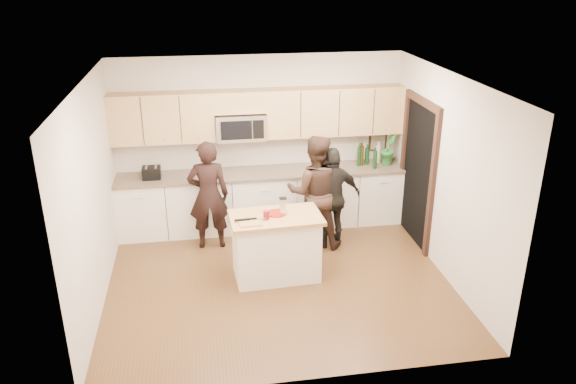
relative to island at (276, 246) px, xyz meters
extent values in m
plane|color=#52361C|center=(0.01, -0.10, -0.45)|extent=(4.50, 4.50, 0.00)
cube|color=#C0B3A4|center=(0.01, 1.90, 0.90)|extent=(4.50, 0.02, 2.70)
cube|color=#C0B3A4|center=(0.01, -2.10, 0.90)|extent=(4.50, 0.02, 2.70)
cube|color=#C0B3A4|center=(-2.24, -0.10, 0.90)|extent=(0.02, 4.00, 2.70)
cube|color=#C0B3A4|center=(2.26, -0.10, 0.90)|extent=(0.02, 4.00, 2.70)
cube|color=white|center=(0.01, -0.10, 2.25)|extent=(4.50, 4.00, 0.02)
cube|color=silver|center=(0.01, 1.59, 0.00)|extent=(4.50, 0.62, 0.90)
cube|color=#786150|center=(0.01, 1.58, 0.47)|extent=(4.50, 0.66, 0.04)
cube|color=tan|center=(-1.46, 1.73, 1.37)|extent=(1.55, 0.33, 0.75)
cube|color=tan|center=(1.18, 1.73, 1.37)|extent=(2.17, 0.33, 0.75)
cube|color=tan|center=(-0.30, 1.73, 1.58)|extent=(0.78, 0.33, 0.33)
cube|color=silver|center=(-0.30, 1.70, 1.20)|extent=(0.76, 0.40, 0.40)
cube|color=black|center=(-0.38, 1.50, 1.20)|extent=(0.47, 0.01, 0.29)
cube|color=black|center=(-0.04, 1.50, 1.20)|extent=(0.17, 0.01, 0.29)
cube|color=black|center=(2.25, 0.80, 0.60)|extent=(0.02, 1.05, 2.10)
cube|color=black|center=(2.23, 0.23, 0.60)|extent=(0.06, 0.10, 2.10)
cube|color=black|center=(2.23, 1.38, 0.60)|extent=(0.06, 0.10, 2.10)
cube|color=black|center=(2.23, 0.80, 1.70)|extent=(0.06, 1.25, 0.10)
cube|color=black|center=(1.96, 1.89, 0.83)|extent=(0.30, 0.03, 0.38)
cube|color=tan|center=(1.96, 1.87, 0.83)|extent=(0.24, 0.00, 0.32)
cube|color=white|center=(-0.94, 1.27, 0.25)|extent=(0.34, 0.01, 0.48)
cube|color=white|center=(-0.94, 1.57, 0.48)|extent=(0.34, 0.60, 0.01)
cube|color=silver|center=(0.00, 0.00, -0.03)|extent=(1.14, 0.70, 0.85)
cube|color=#B18749|center=(0.00, 0.00, 0.42)|extent=(1.23, 0.76, 0.05)
cylinder|color=maroon|center=(0.02, 0.06, 0.45)|extent=(0.27, 0.27, 0.02)
cube|color=silver|center=(0.10, 0.03, 0.57)|extent=(0.08, 0.06, 0.21)
cube|color=black|center=(0.10, 0.03, 0.68)|extent=(0.09, 0.07, 0.02)
cylinder|color=maroon|center=(-0.13, -0.08, 0.50)|extent=(0.08, 0.08, 0.11)
cube|color=#B18749|center=(-0.35, -0.21, 0.46)|extent=(0.29, 0.17, 0.02)
cube|color=black|center=(-0.40, -0.11, 0.47)|extent=(0.29, 0.05, 0.02)
cube|color=silver|center=(-0.25, -0.12, 0.47)|extent=(0.22, 0.03, 0.01)
cube|color=black|center=(-1.67, 1.57, 0.57)|extent=(0.27, 0.23, 0.18)
cube|color=silver|center=(-1.74, 1.57, 0.66)|extent=(0.03, 0.17, 0.00)
cube|color=silver|center=(-1.60, 1.57, 0.66)|extent=(0.03, 0.17, 0.00)
cylinder|color=black|center=(1.58, 1.61, 0.68)|extent=(0.06, 0.06, 0.38)
cylinder|color=#322109|center=(1.62, 1.63, 0.67)|extent=(0.07, 0.07, 0.38)
cylinder|color=black|center=(1.73, 1.66, 0.65)|extent=(0.08, 0.08, 0.33)
cylinder|color=tan|center=(1.94, 1.73, 0.66)|extent=(0.09, 0.09, 0.35)
cylinder|color=black|center=(1.79, 1.45, 0.66)|extent=(0.06, 0.06, 0.35)
imported|color=#307A35|center=(2.06, 1.62, 0.75)|extent=(0.37, 0.37, 0.53)
imported|color=black|center=(-0.85, 1.03, 0.37)|extent=(0.61, 0.41, 1.65)
imported|color=black|center=(0.69, 0.82, 0.40)|extent=(0.95, 0.80, 1.72)
imported|color=black|center=(0.95, 0.78, 0.32)|extent=(0.97, 0.59, 1.54)
camera|label=1|loc=(-0.91, -6.61, 3.52)|focal=35.00mm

